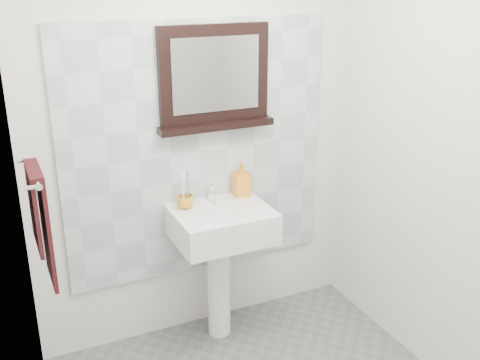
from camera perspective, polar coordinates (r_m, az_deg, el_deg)
name	(u,v)px	position (r m, az deg, el deg)	size (l,w,h in m)	color
back_wall	(198,134)	(3.26, -4.34, 4.65)	(2.00, 0.01, 2.50)	silver
left_wall	(39,247)	(2.04, -19.75, -6.42)	(0.01, 2.20, 2.50)	silver
right_wall	(473,166)	(2.93, 22.59, 1.28)	(0.01, 2.20, 2.50)	silver
splashback	(199,151)	(3.28, -4.22, 2.92)	(1.60, 0.02, 1.50)	silver
pedestal_sink	(221,238)	(3.29, -1.93, -5.90)	(0.55, 0.44, 0.96)	white
toothbrush_cup	(185,202)	(3.22, -5.57, -2.22)	(0.10, 0.10, 0.08)	orange
toothbrushes	(185,188)	(3.19, -5.64, -0.83)	(0.05, 0.04, 0.21)	white
soap_dispenser	(241,179)	(3.37, 0.13, 0.08)	(0.09, 0.10, 0.21)	orange
framed_mirror	(214,80)	(3.19, -2.62, 10.12)	(0.69, 0.11, 0.58)	black
towel_bar	(33,172)	(2.59, -20.29, 0.72)	(0.07, 0.40, 0.03)	silver
hand_towel	(41,217)	(2.66, -19.59, -3.52)	(0.06, 0.30, 0.55)	black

